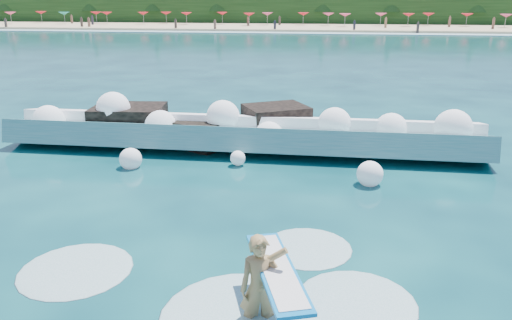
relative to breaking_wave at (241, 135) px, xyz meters
name	(u,v)px	position (x,y,z in m)	size (l,w,h in m)	color
ground	(181,232)	(-0.27, -6.84, -0.51)	(200.00, 200.00, 0.00)	#072E38
beach	(310,27)	(-0.27, 71.16, -0.31)	(140.00, 20.00, 0.40)	tan
wet_band	(307,33)	(-0.27, 60.16, -0.47)	(140.00, 5.00, 0.08)	silver
treeline	(312,11)	(-0.27, 81.16, 1.99)	(140.00, 4.00, 5.00)	black
breaking_wave	(241,135)	(0.00, 0.00, 0.00)	(16.82, 2.67, 1.45)	teal
rock_cluster	(195,127)	(-1.97, 0.94, -0.01)	(8.54, 3.66, 1.56)	black
surfer_with_board	(264,284)	(2.07, -9.86, 0.19)	(1.38, 3.02, 1.89)	#A5804D
wave_spray	(245,125)	(0.14, -0.12, 0.41)	(15.53, 4.61, 1.92)	white
surf_foam	(238,302)	(1.55, -9.43, -0.51)	(9.03, 5.96, 0.14)	silver
beach_umbrellas	(310,14)	(-0.35, 73.47, 1.74)	(111.95, 6.84, 0.50)	#D23D6B
beachgoers	(319,22)	(1.25, 69.69, 0.63)	(103.27, 13.13, 1.93)	#3F332D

